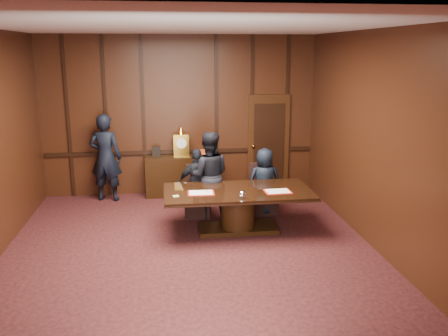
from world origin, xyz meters
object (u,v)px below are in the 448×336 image
at_px(conference_table, 238,204).
at_px(witness_right, 209,175).
at_px(signatory_right, 264,182).
at_px(witness_left, 106,158).
at_px(signatory_left, 198,184).
at_px(sideboard, 182,174).

relative_size(conference_table, witness_right, 1.55).
height_order(signatory_right, witness_left, witness_left).
distance_m(conference_table, signatory_left, 1.04).
bearing_deg(conference_table, sideboard, 111.28).
bearing_deg(conference_table, signatory_left, 129.09).
bearing_deg(witness_right, witness_left, -27.19).
bearing_deg(sideboard, signatory_left, -80.62).
height_order(conference_table, signatory_left, signatory_left).
xyz_separation_m(conference_table, signatory_left, (-0.65, 0.80, 0.17)).
bearing_deg(conference_table, signatory_right, 50.91).
xyz_separation_m(signatory_right, witness_right, (-1.10, -0.02, 0.18)).
distance_m(sideboard, signatory_right, 2.17).
bearing_deg(conference_table, witness_right, 119.92).
xyz_separation_m(sideboard, witness_right, (0.45, -1.53, 0.36)).
xyz_separation_m(conference_table, signatory_right, (0.65, 0.80, 0.16)).
relative_size(signatory_right, witness_right, 0.79).
distance_m(sideboard, signatory_left, 1.54).
bearing_deg(witness_left, signatory_right, 170.15).
xyz_separation_m(conference_table, witness_left, (-2.52, 2.15, 0.43)).
bearing_deg(signatory_right, sideboard, -43.45).
distance_m(signatory_left, signatory_right, 1.30).
bearing_deg(signatory_right, conference_table, 51.68).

